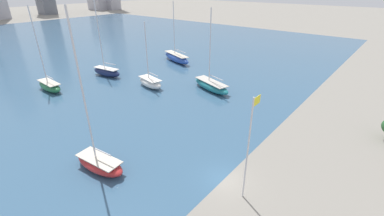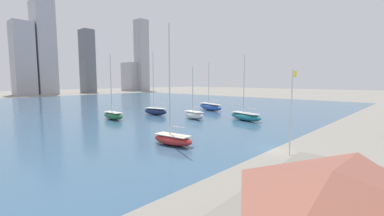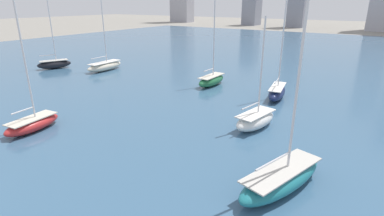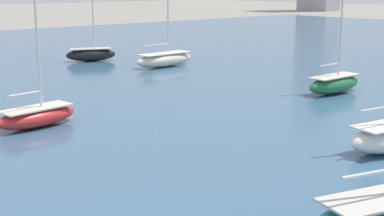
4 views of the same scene
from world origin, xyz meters
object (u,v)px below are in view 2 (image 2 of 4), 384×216
object	(u,v)px
sailboat_teal	(245,116)
sailboat_red	(173,138)
sailboat_blue	(210,107)
sailboat_white	(194,115)
sailboat_navy	(155,111)
flag_pole	(291,109)
sailboat_green	(113,115)

from	to	relation	value
sailboat_teal	sailboat_red	size ratio (longest dim) A/B	0.88
sailboat_blue	sailboat_red	bearing A→B (deg)	-130.42
sailboat_teal	sailboat_white	world-z (taller)	sailboat_teal
sailboat_white	sailboat_navy	world-z (taller)	sailboat_navy
flag_pole	sailboat_navy	size ratio (longest dim) A/B	0.64
sailboat_white	sailboat_green	world-z (taller)	sailboat_green
sailboat_white	sailboat_green	xyz separation A→B (m)	(-12.67, 12.61, 0.02)
flag_pole	sailboat_white	bearing A→B (deg)	63.76
sailboat_navy	sailboat_red	xyz separation A→B (m)	(-17.88, -25.30, -0.13)
sailboat_teal	sailboat_white	distance (m)	11.31
sailboat_blue	sailboat_navy	world-z (taller)	sailboat_navy
sailboat_red	sailboat_teal	bearing A→B (deg)	1.83
sailboat_blue	sailboat_navy	distance (m)	17.70
flag_pole	sailboat_green	world-z (taller)	sailboat_green
sailboat_green	sailboat_red	xyz separation A→B (m)	(-6.70, -26.25, -0.06)
flag_pole	sailboat_blue	bearing A→B (deg)	50.15
sailboat_green	sailboat_blue	bearing A→B (deg)	-8.45
flag_pole	sailboat_green	distance (m)	39.76
sailboat_blue	sailboat_green	size ratio (longest dim) A/B	0.97
sailboat_teal	sailboat_red	xyz separation A→B (m)	(-25.26, -4.00, -0.03)
sailboat_teal	sailboat_blue	world-z (taller)	sailboat_teal
flag_pole	sailboat_red	size ratio (longest dim) A/B	0.62
sailboat_red	flag_pole	bearing A→B (deg)	-72.44
sailboat_white	sailboat_green	distance (m)	17.87
sailboat_blue	sailboat_white	bearing A→B (deg)	-135.31
sailboat_green	sailboat_navy	world-z (taller)	sailboat_navy
sailboat_white	sailboat_blue	bearing A→B (deg)	36.78
sailboat_teal	sailboat_navy	distance (m)	22.55
flag_pole	sailboat_blue	distance (m)	45.58
flag_pole	sailboat_blue	xyz separation A→B (m)	(29.08, 34.83, -4.31)
sailboat_teal	sailboat_blue	size ratio (longest dim) A/B	1.01
sailboat_blue	sailboat_green	distance (m)	28.87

